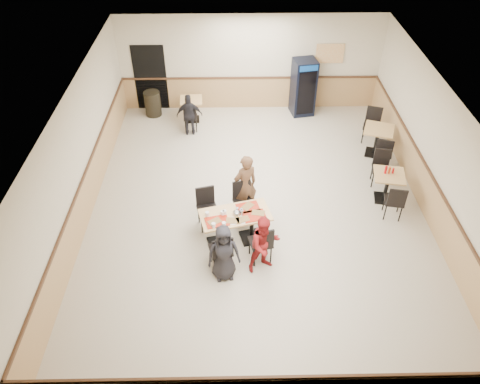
{
  "coord_description": "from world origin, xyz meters",
  "views": [
    {
      "loc": [
        -0.57,
        -8.54,
        7.49
      ],
      "look_at": [
        -0.42,
        -0.5,
        0.91
      ],
      "focal_mm": 35.0,
      "sensor_mm": 36.0,
      "label": 1
    }
  ],
  "objects_px": {
    "side_table_far": "(377,137)",
    "trash_bin": "(153,104)",
    "diner_woman_right": "(265,244)",
    "side_table_near": "(388,183)",
    "diner_man_opposite": "(245,185)",
    "diner_woman_left": "(224,253)",
    "pepsi_cooler": "(303,87)",
    "back_table": "(192,106)",
    "main_table": "(235,223)",
    "lone_diner": "(189,115)"
  },
  "relations": [
    {
      "from": "side_table_near",
      "to": "pepsi_cooler",
      "type": "distance_m",
      "value": 4.6
    },
    {
      "from": "main_table",
      "to": "lone_diner",
      "type": "height_order",
      "value": "lone_diner"
    },
    {
      "from": "diner_woman_right",
      "to": "back_table",
      "type": "distance_m",
      "value": 6.39
    },
    {
      "from": "trash_bin",
      "to": "diner_man_opposite",
      "type": "bearing_deg",
      "value": -59.38
    },
    {
      "from": "diner_woman_left",
      "to": "trash_bin",
      "type": "xyz_separation_m",
      "value": [
        -2.28,
        6.67,
        -0.28
      ]
    },
    {
      "from": "diner_woman_left",
      "to": "back_table",
      "type": "height_order",
      "value": "diner_woman_left"
    },
    {
      "from": "diner_woman_right",
      "to": "main_table",
      "type": "bearing_deg",
      "value": 103.63
    },
    {
      "from": "back_table",
      "to": "diner_woman_left",
      "type": "bearing_deg",
      "value": -80.67
    },
    {
      "from": "pepsi_cooler",
      "to": "trash_bin",
      "type": "bearing_deg",
      "value": 170.14
    },
    {
      "from": "diner_man_opposite",
      "to": "back_table",
      "type": "height_order",
      "value": "diner_man_opposite"
    },
    {
      "from": "diner_man_opposite",
      "to": "main_table",
      "type": "bearing_deg",
      "value": 50.51
    },
    {
      "from": "main_table",
      "to": "lone_diner",
      "type": "xyz_separation_m",
      "value": [
        -1.28,
        4.51,
        0.1
      ]
    },
    {
      "from": "main_table",
      "to": "side_table_near",
      "type": "height_order",
      "value": "main_table"
    },
    {
      "from": "diner_woman_left",
      "to": "diner_man_opposite",
      "type": "height_order",
      "value": "diner_man_opposite"
    },
    {
      "from": "side_table_near",
      "to": "trash_bin",
      "type": "height_order",
      "value": "trash_bin"
    },
    {
      "from": "diner_woman_right",
      "to": "back_table",
      "type": "bearing_deg",
      "value": 84.07
    },
    {
      "from": "lone_diner",
      "to": "side_table_far",
      "type": "bearing_deg",
      "value": 164.63
    },
    {
      "from": "side_table_far",
      "to": "back_table",
      "type": "bearing_deg",
      "value": 159.48
    },
    {
      "from": "diner_woman_right",
      "to": "trash_bin",
      "type": "distance_m",
      "value": 7.17
    },
    {
      "from": "trash_bin",
      "to": "side_table_far",
      "type": "bearing_deg",
      "value": -19.64
    },
    {
      "from": "side_table_far",
      "to": "back_table",
      "type": "xyz_separation_m",
      "value": [
        -5.22,
        1.95,
        -0.07
      ]
    },
    {
      "from": "back_table",
      "to": "pepsi_cooler",
      "type": "bearing_deg",
      "value": 6.51
    },
    {
      "from": "side_table_far",
      "to": "trash_bin",
      "type": "distance_m",
      "value": 6.86
    },
    {
      "from": "diner_woman_left",
      "to": "lone_diner",
      "type": "relative_size",
      "value": 1.05
    },
    {
      "from": "back_table",
      "to": "pepsi_cooler",
      "type": "height_order",
      "value": "pepsi_cooler"
    },
    {
      "from": "back_table",
      "to": "diner_man_opposite",
      "type": "bearing_deg",
      "value": -70.55
    },
    {
      "from": "diner_man_opposite",
      "to": "side_table_near",
      "type": "height_order",
      "value": "diner_man_opposite"
    },
    {
      "from": "diner_woman_right",
      "to": "side_table_near",
      "type": "relative_size",
      "value": 1.65
    },
    {
      "from": "side_table_far",
      "to": "trash_bin",
      "type": "xyz_separation_m",
      "value": [
        -6.46,
        2.3,
        -0.15
      ]
    },
    {
      "from": "side_table_far",
      "to": "diner_woman_left",
      "type": "bearing_deg",
      "value": -133.8
    },
    {
      "from": "diner_woman_right",
      "to": "pepsi_cooler",
      "type": "xyz_separation_m",
      "value": [
        1.58,
        6.5,
        0.19
      ]
    },
    {
      "from": "diner_woman_left",
      "to": "pepsi_cooler",
      "type": "relative_size",
      "value": 0.77
    },
    {
      "from": "diner_man_opposite",
      "to": "side_table_far",
      "type": "bearing_deg",
      "value": -173.15
    },
    {
      "from": "diner_man_opposite",
      "to": "side_table_far",
      "type": "height_order",
      "value": "diner_man_opposite"
    },
    {
      "from": "lone_diner",
      "to": "pepsi_cooler",
      "type": "relative_size",
      "value": 0.73
    },
    {
      "from": "diner_man_opposite",
      "to": "trash_bin",
      "type": "bearing_deg",
      "value": -85.16
    },
    {
      "from": "diner_woman_right",
      "to": "diner_man_opposite",
      "type": "bearing_deg",
      "value": 77.88
    },
    {
      "from": "diner_woman_right",
      "to": "diner_man_opposite",
      "type": "relative_size",
      "value": 0.85
    },
    {
      "from": "main_table",
      "to": "lone_diner",
      "type": "bearing_deg",
      "value": 91.67
    },
    {
      "from": "diner_woman_right",
      "to": "lone_diner",
      "type": "bearing_deg",
      "value": 86.46
    },
    {
      "from": "side_table_far",
      "to": "trash_bin",
      "type": "height_order",
      "value": "side_table_far"
    },
    {
      "from": "diner_woman_left",
      "to": "diner_woman_right",
      "type": "xyz_separation_m",
      "value": [
        0.83,
        0.21,
        0.01
      ]
    },
    {
      "from": "lone_diner",
      "to": "pepsi_cooler",
      "type": "height_order",
      "value": "pepsi_cooler"
    },
    {
      "from": "trash_bin",
      "to": "main_table",
      "type": "bearing_deg",
      "value": -66.03
    },
    {
      "from": "diner_woman_right",
      "to": "side_table_near",
      "type": "xyz_separation_m",
      "value": [
        3.12,
        2.18,
        -0.18
      ]
    },
    {
      "from": "diner_woman_left",
      "to": "pepsi_cooler",
      "type": "distance_m",
      "value": 7.13
    },
    {
      "from": "lone_diner",
      "to": "side_table_near",
      "type": "distance_m",
      "value": 5.88
    },
    {
      "from": "main_table",
      "to": "diner_woman_left",
      "type": "distance_m",
      "value": 1.04
    },
    {
      "from": "lone_diner",
      "to": "trash_bin",
      "type": "relative_size",
      "value": 1.63
    },
    {
      "from": "main_table",
      "to": "diner_woman_right",
      "type": "relative_size",
      "value": 1.19
    }
  ]
}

